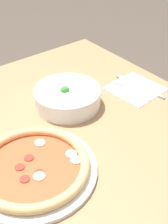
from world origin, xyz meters
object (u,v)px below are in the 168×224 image
(bowl, at_px, (67,96))
(fork, at_px, (131,90))
(pizza, at_px, (33,167))
(knife, at_px, (142,87))

(bowl, distance_m, fork, 0.25)
(pizza, distance_m, fork, 0.50)
(fork, xyz_separation_m, knife, (0.05, -0.01, -0.00))
(pizza, xyz_separation_m, fork, (0.48, 0.12, -0.01))
(bowl, bearing_deg, fork, -18.43)
(bowl, height_order, fork, bowl)
(fork, height_order, knife, same)
(fork, distance_m, knife, 0.05)
(pizza, bearing_deg, fork, 13.81)
(pizza, height_order, fork, pizza)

